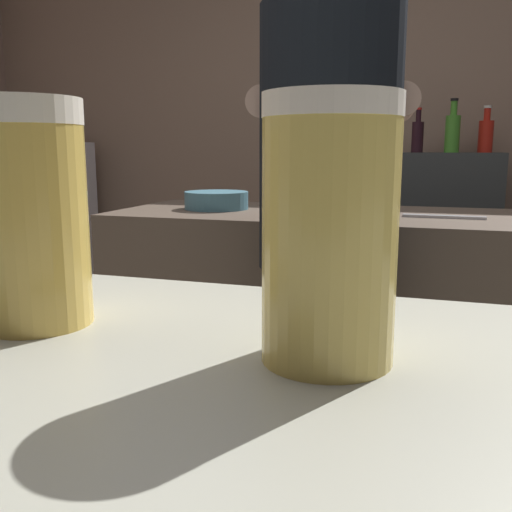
{
  "coord_description": "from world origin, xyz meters",
  "views": [
    {
      "loc": [
        0.33,
        -1.22,
        1.14
      ],
      "look_at": [
        0.18,
        -0.75,
        1.05
      ],
      "focal_mm": 39.78,
      "sensor_mm": 36.0,
      "label": 1
    }
  ],
  "objects": [
    {
      "name": "bottle_vinegar",
      "position": [
        0.4,
        1.83,
        1.23
      ],
      "size": [
        0.07,
        0.07,
        0.26
      ],
      "color": "#438E2B",
      "rests_on": "back_shelf"
    },
    {
      "name": "mini_fridge",
      "position": [
        -2.07,
        1.75,
        0.59
      ],
      "size": [
        0.56,
        0.58,
        1.19
      ],
      "color": "white",
      "rests_on": "ground"
    },
    {
      "name": "bottle_olive_oil",
      "position": [
        0.23,
        1.83,
        1.21
      ],
      "size": [
        0.06,
        0.06,
        0.22
      ],
      "color": "black",
      "rests_on": "back_shelf"
    },
    {
      "name": "back_shelf",
      "position": [
        0.25,
        1.92,
        0.56
      ],
      "size": [
        0.81,
        0.36,
        1.13
      ],
      "primitive_type": "cube",
      "color": "#363A3A",
      "rests_on": "ground"
    },
    {
      "name": "pint_glass_far",
      "position": [
        0.09,
        -0.92,
        1.1
      ],
      "size": [
        0.07,
        0.07,
        0.14
      ],
      "color": "#DAB451",
      "rests_on": "bar_counter"
    },
    {
      "name": "bartender",
      "position": [
        0.08,
        0.16,
        0.98
      ],
      "size": [
        0.45,
        0.53,
        1.69
      ],
      "rotation": [
        0.0,
        0.0,
        1.66
      ],
      "color": "#34343A",
      "rests_on": "ground"
    },
    {
      "name": "wall_back",
      "position": [
        0.0,
        2.2,
        1.35
      ],
      "size": [
        5.2,
        0.1,
        2.7
      ],
      "primitive_type": "cube",
      "color": "gray",
      "rests_on": "ground"
    },
    {
      "name": "chefs_knife",
      "position": [
        0.36,
        0.57,
        0.94
      ],
      "size": [
        0.24,
        0.04,
        0.01
      ],
      "primitive_type": "cube",
      "rotation": [
        0.0,
        0.0,
        -0.03
      ],
      "color": "silver",
      "rests_on": "prep_counter"
    },
    {
      "name": "bottle_hot_sauce",
      "position": [
        0.56,
        1.96,
        1.22
      ],
      "size": [
        0.07,
        0.07,
        0.23
      ],
      "color": "red",
      "rests_on": "back_shelf"
    },
    {
      "name": "bottle_soy",
      "position": [
        0.4,
        1.95,
        1.21
      ],
      "size": [
        0.07,
        0.07,
        0.21
      ],
      "color": "black",
      "rests_on": "back_shelf"
    },
    {
      "name": "pint_glass_near",
      "position": [
        0.28,
        -0.93,
        1.1
      ],
      "size": [
        0.07,
        0.07,
        0.14
      ],
      "color": "#D8BB5A",
      "rests_on": "bar_counter"
    },
    {
      "name": "prep_counter",
      "position": [
        0.35,
        0.62,
        0.47
      ],
      "size": [
        2.1,
        0.6,
        0.94
      ],
      "primitive_type": "cube",
      "color": "brown",
      "rests_on": "ground"
    },
    {
      "name": "mixing_bowl",
      "position": [
        -0.39,
        0.61,
        0.97
      ],
      "size": [
        0.22,
        0.22,
        0.06
      ],
      "primitive_type": "cylinder",
      "color": "teal",
      "rests_on": "prep_counter"
    }
  ]
}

